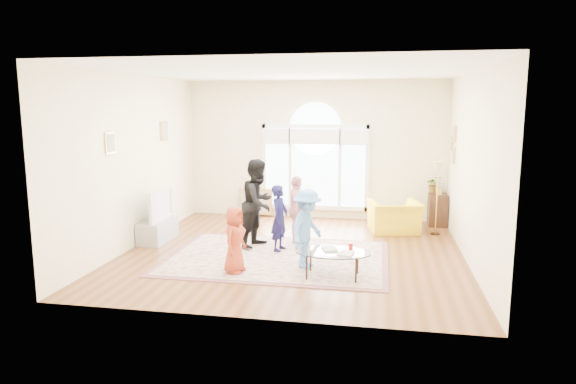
% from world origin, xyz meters
% --- Properties ---
extents(ground, '(6.00, 6.00, 0.00)m').
position_xyz_m(ground, '(0.00, 0.00, 0.00)').
color(ground, '#593114').
rests_on(ground, ground).
extents(room_shell, '(6.00, 6.00, 6.00)m').
position_xyz_m(room_shell, '(0.01, 2.83, 1.57)').
color(room_shell, '#FFF3C5').
rests_on(room_shell, ground).
extents(area_rug, '(3.60, 2.60, 0.02)m').
position_xyz_m(area_rug, '(-0.22, -0.41, 0.01)').
color(area_rug, beige).
rests_on(area_rug, ground).
extents(rug_border, '(3.80, 2.80, 0.01)m').
position_xyz_m(rug_border, '(-0.22, -0.41, 0.01)').
color(rug_border, '#804C4F').
rests_on(rug_border, ground).
extents(tv_console, '(0.45, 1.00, 0.42)m').
position_xyz_m(tv_console, '(-2.75, 0.30, 0.21)').
color(tv_console, '#96989E').
rests_on(tv_console, ground).
extents(television, '(0.17, 1.05, 0.60)m').
position_xyz_m(television, '(-2.74, 0.30, 0.72)').
color(television, black).
rests_on(television, tv_console).
extents(coffee_table, '(1.17, 0.75, 0.54)m').
position_xyz_m(coffee_table, '(0.83, -1.28, 0.40)').
color(coffee_table, silver).
rests_on(coffee_table, ground).
extents(armchair, '(1.19, 1.09, 0.66)m').
position_xyz_m(armchair, '(1.83, 1.81, 0.33)').
color(armchair, yellow).
rests_on(armchair, ground).
extents(side_cabinet, '(0.40, 0.50, 0.70)m').
position_xyz_m(side_cabinet, '(2.78, 2.65, 0.35)').
color(side_cabinet, black).
rests_on(side_cabinet, ground).
extents(floor_lamp, '(0.32, 0.32, 1.51)m').
position_xyz_m(floor_lamp, '(2.66, 1.81, 1.28)').
color(floor_lamp, black).
rests_on(floor_lamp, ground).
extents(plant_pedestal, '(0.20, 0.20, 0.70)m').
position_xyz_m(plant_pedestal, '(2.70, 2.86, 0.35)').
color(plant_pedestal, white).
rests_on(plant_pedestal, ground).
extents(potted_plant, '(0.39, 0.35, 0.38)m').
position_xyz_m(potted_plant, '(2.70, 2.86, 0.89)').
color(potted_plant, '#33722D').
rests_on(potted_plant, plant_pedestal).
extents(leaning_picture, '(0.80, 0.14, 0.62)m').
position_xyz_m(leaning_picture, '(-1.41, 2.90, 0.00)').
color(leaning_picture, tan).
rests_on(leaning_picture, ground).
extents(child_red, '(0.42, 0.56, 1.05)m').
position_xyz_m(child_red, '(-0.71, -1.33, 0.55)').
color(child_red, '#B63E23').
rests_on(child_red, area_rug).
extents(child_navy, '(0.37, 0.48, 1.20)m').
position_xyz_m(child_navy, '(-0.26, 0.01, 0.62)').
color(child_navy, '#121139').
rests_on(child_navy, area_rug).
extents(child_black, '(0.83, 0.95, 1.64)m').
position_xyz_m(child_black, '(-0.70, 0.24, 0.84)').
color(child_black, black).
rests_on(child_black, area_rug).
extents(child_pink, '(0.41, 0.79, 1.29)m').
position_xyz_m(child_pink, '(-0.06, 0.64, 0.66)').
color(child_pink, '#F3A5AB').
rests_on(child_pink, area_rug).
extents(child_blue, '(0.73, 0.94, 1.29)m').
position_xyz_m(child_blue, '(0.38, -0.89, 0.66)').
color(child_blue, '#5B96E3').
rests_on(child_blue, area_rug).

